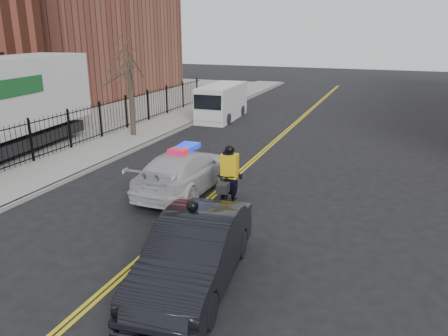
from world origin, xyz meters
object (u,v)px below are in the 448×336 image
object	(u,v)px
dark_sedan	(194,253)
cyclist_near	(193,248)
cargo_van	(221,103)
cyclist_far	(229,182)
police_cruiser	(185,170)

from	to	relation	value
dark_sedan	cyclist_near	world-z (taller)	cyclist_near
cargo_van	dark_sedan	bearing A→B (deg)	-72.74
dark_sedan	cyclist_far	distance (m)	4.98
cyclist_far	cargo_van	bearing A→B (deg)	108.41
cargo_van	cyclist_far	xyz separation A→B (m)	(5.84, -13.86, -0.26)
cargo_van	cyclist_near	distance (m)	19.43
dark_sedan	cyclist_far	xyz separation A→B (m)	(-0.97, 4.88, 0.01)
dark_sedan	cargo_van	bearing A→B (deg)	102.90
police_cruiser	dark_sedan	distance (m)	6.42
cyclist_near	dark_sedan	bearing A→B (deg)	-71.49
dark_sedan	cyclist_near	bearing A→B (deg)	111.29
cargo_van	cyclist_near	bearing A→B (deg)	-72.96
cargo_van	cyclist_near	world-z (taller)	cargo_van
police_cruiser	cargo_van	size ratio (longest dim) A/B	0.97
cargo_van	police_cruiser	bearing A→B (deg)	-76.61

